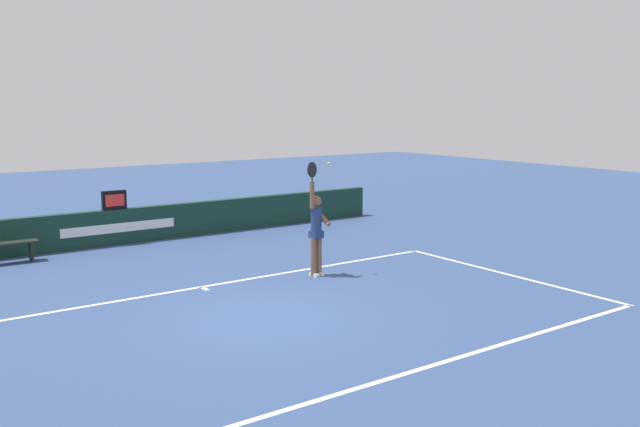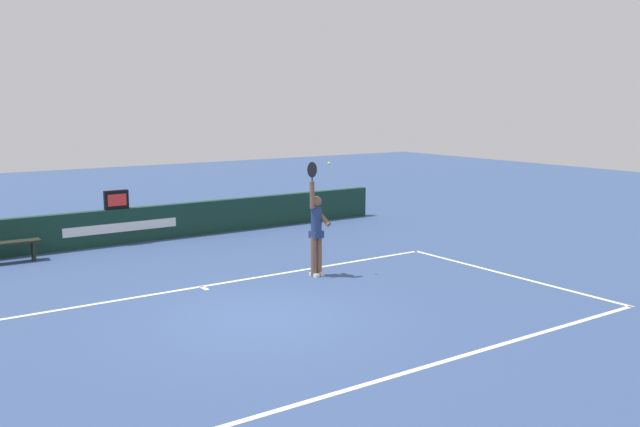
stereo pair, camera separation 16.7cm
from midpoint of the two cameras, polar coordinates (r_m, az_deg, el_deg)
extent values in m
plane|color=#324976|center=(12.43, -4.52, -8.56)|extent=(60.00, 60.00, 0.00)
cube|color=white|center=(14.56, -9.51, -5.99)|extent=(12.07, 0.10, 0.00)
cube|color=white|center=(9.82, 5.79, -13.50)|extent=(12.07, 0.10, 0.00)
cube|color=white|center=(15.92, 15.52, -4.89)|extent=(0.10, 5.99, 0.00)
cube|color=white|center=(14.43, -9.25, -6.13)|extent=(0.10, 0.30, 0.00)
cube|color=#133328|center=(19.27, -16.29, -1.06)|extent=(16.93, 0.24, 0.96)
cube|color=silver|center=(19.19, -15.87, -1.11)|extent=(3.09, 0.01, 0.25)
cube|color=black|center=(19.17, -16.29, 1.10)|extent=(0.65, 0.13, 0.51)
cube|color=red|center=(19.10, -16.22, 1.08)|extent=(0.50, 0.01, 0.32)
cylinder|color=brown|center=(15.21, 0.23, -3.49)|extent=(0.13, 0.13, 0.89)
cylinder|color=brown|center=(15.11, -0.21, -3.58)|extent=(0.13, 0.13, 0.89)
cube|color=white|center=(15.29, 0.28, -5.00)|extent=(0.13, 0.25, 0.07)
cube|color=white|center=(15.19, -0.16, -5.10)|extent=(0.13, 0.25, 0.07)
cylinder|color=navy|center=(15.01, 0.01, -0.72)|extent=(0.24, 0.24, 0.63)
cube|color=navy|center=(15.06, 0.01, -1.74)|extent=(0.29, 0.25, 0.16)
sphere|color=brown|center=(14.94, 0.01, 1.01)|extent=(0.24, 0.24, 0.24)
cylinder|color=brown|center=(14.84, -0.33, 1.55)|extent=(0.13, 0.12, 0.59)
cylinder|color=brown|center=(15.03, 0.49, -0.29)|extent=(0.17, 0.51, 0.38)
ellipsoid|color=black|center=(14.78, -0.33, 3.65)|extent=(0.31, 0.07, 0.37)
cylinder|color=black|center=(14.80, -0.33, 2.91)|extent=(0.03, 0.03, 0.18)
sphere|color=#CFDF2E|center=(14.99, 1.08, 4.16)|extent=(0.07, 0.07, 0.07)
cube|color=black|center=(17.93, -24.16, -2.23)|extent=(1.43, 0.42, 0.05)
cube|color=black|center=(18.06, -22.43, -2.82)|extent=(0.07, 0.32, 0.48)
camera|label=1|loc=(0.08, -89.68, 0.05)|focal=38.62mm
camera|label=2|loc=(0.08, 90.32, -0.05)|focal=38.62mm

